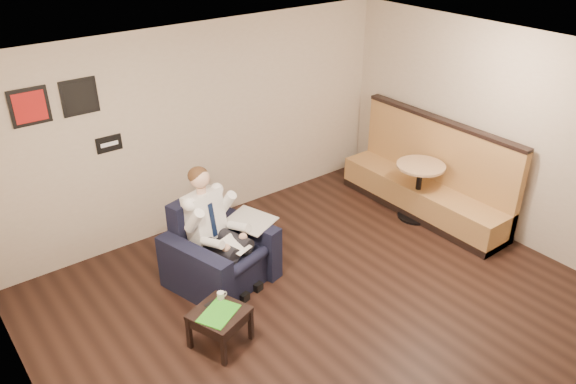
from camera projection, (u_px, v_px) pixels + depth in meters
ground at (347, 326)px, 6.19m from camera, size 6.00×6.00×0.00m
wall_back at (202, 127)px, 7.62m from camera, size 6.00×0.02×2.80m
wall_left at (41, 350)px, 3.92m from camera, size 0.02×6.00×2.80m
wall_right at (526, 143)px, 7.13m from camera, size 0.02×6.00×2.80m
ceiling at (363, 78)px, 4.86m from camera, size 6.00×6.00×0.02m
seating_sign at (109, 144)px, 6.87m from camera, size 0.32×0.02×0.20m
art_print_left at (30, 107)px, 6.13m from camera, size 0.42×0.03×0.42m
art_print_right at (79, 97)px, 6.43m from camera, size 0.42×0.03×0.42m
armchair at (220, 246)px, 6.67m from camera, size 1.30×1.30×1.02m
seated_man at (227, 236)px, 6.50m from camera, size 0.91×1.14×1.40m
lap_papers at (235, 244)px, 6.48m from camera, size 0.33×0.39×0.01m
newspaper at (250, 221)px, 6.82m from camera, size 0.60×0.67×0.01m
side_table at (220, 327)px, 5.86m from camera, size 0.65×0.65×0.42m
green_folder at (219, 313)px, 5.73m from camera, size 0.51×0.46×0.01m
coffee_mug at (221, 296)px, 5.92m from camera, size 0.10×0.10×0.09m
smartphone at (211, 304)px, 5.86m from camera, size 0.14×0.09×0.01m
banquette at (426, 170)px, 8.08m from camera, size 0.64×2.70×1.38m
cafe_table at (418, 191)px, 8.06m from camera, size 0.89×0.89×0.85m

